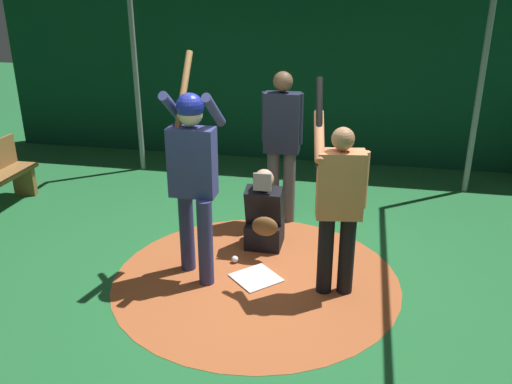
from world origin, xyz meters
TOP-DOWN VIEW (x-y plane):
  - ground_plane at (0.00, 0.00)m, footprint 26.36×26.36m
  - dirt_circle at (0.00, 0.00)m, footprint 2.89×2.89m
  - home_plate at (0.00, 0.00)m, footprint 0.59×0.59m
  - batter at (0.04, -0.61)m, footprint 0.68×0.49m
  - catcher at (-0.71, -0.05)m, footprint 0.58×0.40m
  - umpire at (-1.47, 0.02)m, footprint 0.23×0.49m
  - visitor at (0.06, 0.78)m, footprint 0.55×0.54m
  - back_wall at (-4.03, 0.00)m, footprint 0.22×10.36m
  - cage_frame at (0.00, 0.00)m, footprint 6.06×5.00m
  - baseball_0 at (-0.55, 0.70)m, footprint 0.07×0.07m
  - baseball_1 at (-0.28, -0.29)m, footprint 0.07×0.07m

SIDE VIEW (x-z plane):
  - ground_plane at x=0.00m, z-range 0.00..0.00m
  - dirt_circle at x=0.00m, z-range 0.00..0.01m
  - home_plate at x=0.00m, z-range 0.01..0.02m
  - baseball_0 at x=-0.55m, z-range 0.01..0.08m
  - baseball_1 at x=-0.28m, z-range 0.01..0.08m
  - catcher at x=-0.71m, z-range -0.10..0.83m
  - visitor at x=0.06m, z-range -0.06..1.96m
  - umpire at x=-1.47m, z-range 0.13..1.99m
  - batter at x=0.04m, z-range 0.06..2.26m
  - back_wall at x=-4.03m, z-range 0.01..3.43m
  - cage_frame at x=0.00m, z-range 0.63..3.68m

